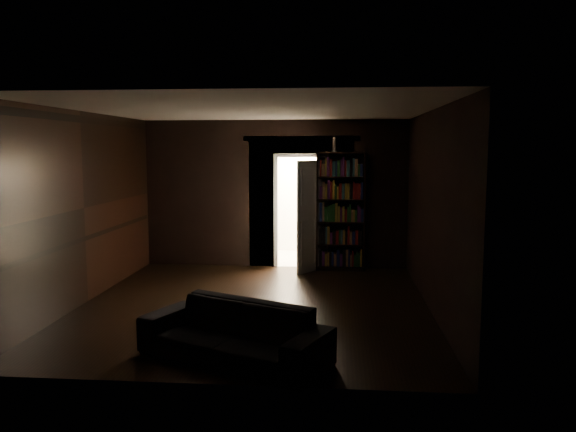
% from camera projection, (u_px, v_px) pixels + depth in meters
% --- Properties ---
extents(ground, '(5.50, 5.50, 0.00)m').
position_uv_depth(ground, '(254.00, 305.00, 8.13)').
color(ground, black).
rests_on(ground, ground).
extents(room_walls, '(5.02, 5.61, 2.84)m').
position_uv_depth(room_walls, '(263.00, 185.00, 8.99)').
color(room_walls, black).
rests_on(room_walls, ground).
extents(kitchen_alcove, '(2.20, 1.80, 2.60)m').
position_uv_depth(kitchen_alcove, '(304.00, 199.00, 11.77)').
color(kitchen_alcove, '#BDB3A5').
rests_on(kitchen_alcove, ground).
extents(sofa, '(2.25, 1.68, 0.79)m').
position_uv_depth(sofa, '(234.00, 324.00, 6.00)').
color(sofa, black).
rests_on(sofa, ground).
extents(bookshelf, '(0.95, 0.53, 2.20)m').
position_uv_depth(bookshelf, '(341.00, 211.00, 10.46)').
color(bookshelf, black).
rests_on(bookshelf, ground).
extents(refrigerator, '(0.90, 0.86, 1.65)m').
position_uv_depth(refrigerator, '(333.00, 216.00, 12.01)').
color(refrigerator, white).
rests_on(refrigerator, ground).
extents(door, '(0.52, 0.73, 2.05)m').
position_uv_depth(door, '(312.00, 216.00, 10.30)').
color(door, silver).
rests_on(door, ground).
extents(figurine, '(0.11, 0.11, 0.27)m').
position_uv_depth(figurine, '(334.00, 145.00, 10.33)').
color(figurine, silver).
rests_on(figurine, bookshelf).
extents(bottles, '(0.70, 0.15, 0.28)m').
position_uv_depth(bottles, '(335.00, 171.00, 11.84)').
color(bottles, black).
rests_on(bottles, refrigerator).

